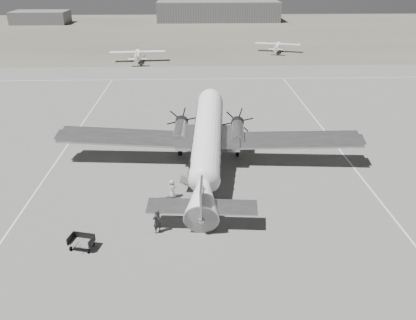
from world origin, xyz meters
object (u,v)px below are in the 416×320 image
object	(u,v)px
light_plane_right	(277,47)
ground_crew	(157,221)
light_plane_left	(138,56)
baggage_cart_far	(82,242)
shed_secondary	(41,17)
passenger	(172,189)
dc3_airliner	(207,144)
hangar_main	(218,11)
baggage_cart_near	(166,205)
ramp_agent	(169,203)

from	to	relation	value
light_plane_right	ground_crew	xyz separation A→B (m)	(-21.99, -68.33, -0.07)
light_plane_left	baggage_cart_far	xyz separation A→B (m)	(3.34, -60.85, -0.68)
shed_secondary	baggage_cart_far	size ratio (longest dim) A/B	10.13
light_plane_left	baggage_cart_far	size ratio (longest dim) A/B	6.39
light_plane_left	passenger	xyz separation A→B (m)	(9.45, -54.13, -0.32)
passenger	dc3_airliner	bearing A→B (deg)	-56.20
passenger	ground_crew	bearing A→B (deg)	147.07
hangar_main	passenger	xyz separation A→B (m)	(-10.78, -119.90, -2.44)
shed_secondary	ground_crew	world-z (taller)	shed_secondary
hangar_main	light_plane_right	xyz separation A→B (m)	(10.31, -56.57, -2.23)
light_plane_right	baggage_cart_far	distance (m)	75.16
baggage_cart_far	shed_secondary	bearing A→B (deg)	123.27
hangar_main	dc3_airliner	bearing A→B (deg)	-93.77
baggage_cart_near	shed_secondary	bearing A→B (deg)	111.26
shed_secondary	passenger	size ratio (longest dim) A/B	10.47
light_plane_right	passenger	xyz separation A→B (m)	(-21.09, -63.33, -0.21)
light_plane_right	ground_crew	bearing A→B (deg)	-92.21
shed_secondary	dc3_airliner	size ratio (longest dim) A/B	0.59
baggage_cart_far	ramp_agent	size ratio (longest dim) A/B	1.10
light_plane_left	ramp_agent	distance (m)	57.06
light_plane_left	passenger	size ratio (longest dim) A/B	6.61
hangar_main	baggage_cart_far	world-z (taller)	hangar_main
ramp_agent	light_plane_right	bearing A→B (deg)	-29.55
baggage_cart_far	dc3_airliner	bearing A→B (deg)	64.88
baggage_cart_far	light_plane_right	bearing A→B (deg)	82.53
light_plane_left	ground_crew	size ratio (longest dim) A/B	5.67
light_plane_right	ground_crew	size ratio (longest dim) A/B	5.14
light_plane_left	baggage_cart_near	world-z (taller)	light_plane_left
ground_crew	shed_secondary	bearing A→B (deg)	-109.65
light_plane_left	ramp_agent	size ratio (longest dim) A/B	7.06
light_plane_left	dc3_airliner	bearing A→B (deg)	-80.59
ground_crew	baggage_cart_near	bearing A→B (deg)	-139.58
baggage_cart_far	hangar_main	bearing A→B (deg)	96.15
dc3_airliner	hangar_main	bearing A→B (deg)	90.64
dc3_airliner	baggage_cart_far	bearing A→B (deg)	-124.46
shed_secondary	baggage_cart_near	xyz separation A→B (m)	(48.76, -116.76, -1.56)
light_plane_left	baggage_cart_near	size ratio (longest dim) A/B	7.25
baggage_cart_far	ground_crew	xyz separation A→B (m)	(5.22, 1.73, 0.50)
ground_crew	passenger	size ratio (longest dim) A/B	1.17
baggage_cart_far	passenger	xyz separation A→B (m)	(6.12, 6.73, 0.36)
ramp_agent	baggage_cart_far	bearing A→B (deg)	115.88
hangar_main	light_plane_right	bearing A→B (deg)	-79.67
hangar_main	baggage_cart_near	distance (m)	122.32
hangar_main	dc3_airliner	world-z (taller)	hangar_main
hangar_main	passenger	world-z (taller)	hangar_main
baggage_cart_near	baggage_cart_far	world-z (taller)	baggage_cart_far
passenger	light_plane_right	bearing A→B (deg)	-41.13
shed_secondary	passenger	distance (m)	125.01
shed_secondary	light_plane_right	world-z (taller)	shed_secondary
passenger	shed_secondary	bearing A→B (deg)	0.48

